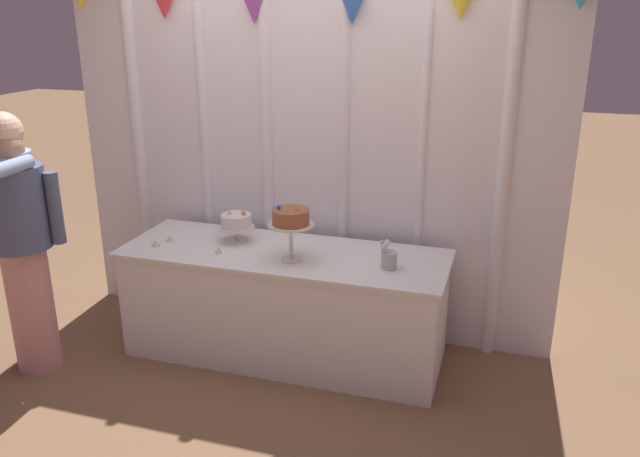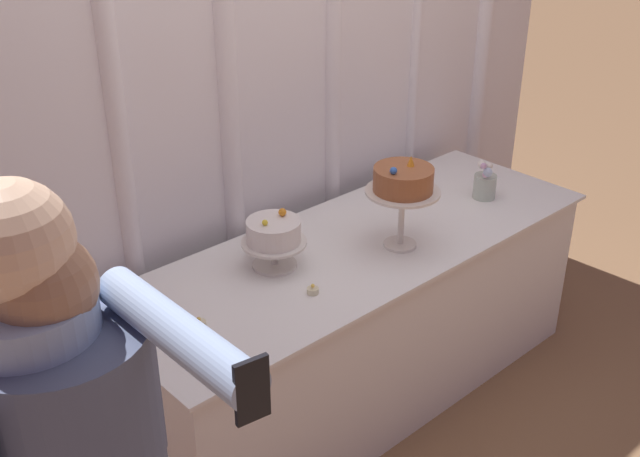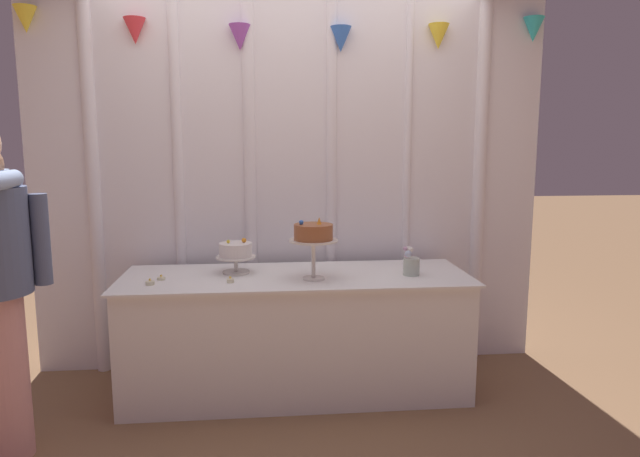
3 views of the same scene
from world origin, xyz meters
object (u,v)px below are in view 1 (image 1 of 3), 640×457
Objects in this scene: cake_display_nearright at (291,220)px; flower_vase at (388,258)px; tealight_near_right at (218,251)px; guest_girl_blue_dress at (17,227)px; tealight_far_left at (155,245)px; guest_man_pink_jacket at (22,247)px; tealight_near_left at (170,240)px; cake_display_nearleft at (236,223)px; cake_table at (285,304)px.

flower_vase is at bearing 4.51° from cake_display_nearright.
cake_display_nearright reaches higher than tealight_near_right.
cake_display_nearright is at bearing -175.49° from flower_vase.
tealight_far_left is at bearing 32.98° from guest_girl_blue_dress.
guest_man_pink_jacket is at bearing -144.27° from tealight_far_left.
guest_man_pink_jacket reaches higher than tealight_near_left.
cake_display_nearleft is at bearing 32.31° from guest_man_pink_jacket.
guest_girl_blue_dress reaches higher than guest_man_pink_jacket.
tealight_near_left is (-0.43, -0.13, -0.12)m from cake_display_nearleft.
tealight_near_left reaches higher than cake_table.
cake_display_nearleft is at bearing 84.58° from tealight_near_right.
cake_display_nearleft is 0.47m from tealight_near_left.
tealight_near_right is (-0.02, -0.24, -0.12)m from cake_display_nearleft.
tealight_near_right is at bearing -14.50° from tealight_near_left.
guest_man_pink_jacket reaches higher than cake_display_nearright.
cake_display_nearleft is 4.77× the size of tealight_far_left.
cake_table is 41.36× the size of tealight_far_left.
tealight_near_left is (-1.50, 0.03, -0.06)m from flower_vase.
cake_display_nearright is 0.22× the size of guest_girl_blue_dress.
tealight_far_left is 0.12m from tealight_near_left.
cake_display_nearleft is at bearing 171.31° from flower_vase.
guest_girl_blue_dress reaches higher than tealight_near_left.
cake_display_nearright reaches higher than flower_vase.
guest_man_pink_jacket is at bearing -162.50° from cake_display_nearright.
cake_display_nearright is 7.26× the size of tealight_far_left.
guest_man_pink_jacket is (-1.12, -0.71, -0.04)m from cake_display_nearleft.
guest_girl_blue_dress is at bearing -142.55° from tealight_near_left.
cake_table is 0.89m from tealight_near_left.
guest_girl_blue_dress is at bearing -163.61° from cake_display_nearright.
cake_display_nearleft is at bearing 30.69° from guest_girl_blue_dress.
tealight_far_left reaches higher than cake_table.
cake_table is 0.63m from cake_display_nearleft.
guest_man_pink_jacket is (-1.59, -0.50, -0.18)m from cake_display_nearright.
guest_girl_blue_dress is (-0.72, -0.55, 0.20)m from tealight_near_left.
guest_man_pink_jacket is at bearing -147.69° from cake_display_nearleft.
cake_table is 1.27× the size of guest_girl_blue_dress.
cake_display_nearleft is 1.35× the size of flower_vase.
flower_vase is 3.55× the size of tealight_far_left.
cake_display_nearright is 0.63m from flower_vase.
guest_girl_blue_dress is (-0.68, -0.44, 0.20)m from tealight_far_left.
cake_display_nearright is at bearing -24.38° from cake_display_nearleft.
flower_vase reaches higher than tealight_near_left.
cake_table is 5.70× the size of cake_display_nearright.
cake_display_nearright is at bearing 2.10° from tealight_far_left.
tealight_near_right is 0.03× the size of guest_girl_blue_dress.
cake_table is 11.66× the size of flower_vase.
guest_man_pink_jacket is at bearing -140.04° from tealight_near_left.
cake_display_nearright is (0.10, -0.12, 0.64)m from cake_table.
guest_man_pink_jacket is (-1.10, -0.47, 0.08)m from tealight_near_right.
cake_display_nearright is 0.94m from tealight_near_left.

